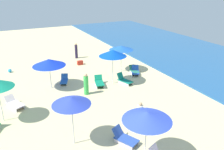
{
  "coord_description": "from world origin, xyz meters",
  "views": [
    {
      "loc": [
        13.17,
        4.62,
        7.62
      ],
      "look_at": [
        -1.62,
        11.9,
        1.06
      ],
      "focal_mm": 37.44,
      "sensor_mm": 36.0,
      "label": 1
    }
  ],
  "objects_px": {
    "umbrella_2": "(71,101)",
    "lounge_chair_5_1": "(134,71)",
    "umbrella_1": "(147,116)",
    "beachgoer_2": "(76,51)",
    "beach_ball_0": "(10,71)",
    "lounge_chair_5_0": "(135,71)",
    "lounge_chair_6_0": "(124,80)",
    "lounge_chair_3_1": "(14,104)",
    "umbrella_5": "(121,48)",
    "umbrella_6": "(113,53)",
    "beachgoer_1": "(86,85)",
    "beachgoer_0": "(140,116)",
    "lounge_chair_1_0": "(124,138)",
    "lounge_chair_6_1": "(99,82)",
    "cooler_box_1": "(80,63)",
    "umbrella_4": "(49,62)",
    "lounge_chair_4_0": "(64,80)"
  },
  "relations": [
    {
      "from": "umbrella_2",
      "to": "lounge_chair_5_1",
      "type": "bearing_deg",
      "value": 132.15
    },
    {
      "from": "umbrella_1",
      "to": "lounge_chair_5_1",
      "type": "xyz_separation_m",
      "value": [
        -9.69,
        5.31,
        -2.11
      ]
    },
    {
      "from": "beachgoer_2",
      "to": "beach_ball_0",
      "type": "bearing_deg",
      "value": 145.11
    },
    {
      "from": "lounge_chair_5_0",
      "to": "lounge_chair_6_0",
      "type": "xyz_separation_m",
      "value": [
        1.35,
        -1.86,
        0.02
      ]
    },
    {
      "from": "lounge_chair_3_1",
      "to": "beachgoer_2",
      "type": "distance_m",
      "value": 10.96
    },
    {
      "from": "lounge_chair_5_1",
      "to": "beach_ball_0",
      "type": "distance_m",
      "value": 11.26
    },
    {
      "from": "umbrella_5",
      "to": "umbrella_6",
      "type": "relative_size",
      "value": 0.86
    },
    {
      "from": "umbrella_5",
      "to": "lounge_chair_5_0",
      "type": "bearing_deg",
      "value": 32.11
    },
    {
      "from": "umbrella_1",
      "to": "umbrella_2",
      "type": "height_order",
      "value": "umbrella_2"
    },
    {
      "from": "beachgoer_1",
      "to": "beach_ball_0",
      "type": "xyz_separation_m",
      "value": [
        -7.26,
        -4.69,
        -0.59
      ]
    },
    {
      "from": "umbrella_5",
      "to": "beachgoer_1",
      "type": "relative_size",
      "value": 1.49
    },
    {
      "from": "lounge_chair_5_0",
      "to": "lounge_chair_5_1",
      "type": "height_order",
      "value": "lounge_chair_5_0"
    },
    {
      "from": "lounge_chair_3_1",
      "to": "umbrella_6",
      "type": "bearing_deg",
      "value": -19.59
    },
    {
      "from": "beachgoer_0",
      "to": "beach_ball_0",
      "type": "bearing_deg",
      "value": -120.49
    },
    {
      "from": "beachgoer_0",
      "to": "beach_ball_0",
      "type": "distance_m",
      "value": 13.9
    },
    {
      "from": "lounge_chair_1_0",
      "to": "lounge_chair_6_0",
      "type": "distance_m",
      "value": 7.5
    },
    {
      "from": "lounge_chair_6_1",
      "to": "lounge_chair_3_1",
      "type": "bearing_deg",
      "value": -159.47
    },
    {
      "from": "lounge_chair_1_0",
      "to": "umbrella_5",
      "type": "distance_m",
      "value": 10.47
    },
    {
      "from": "lounge_chair_1_0",
      "to": "lounge_chair_5_0",
      "type": "height_order",
      "value": "lounge_chair_1_0"
    },
    {
      "from": "lounge_chair_5_0",
      "to": "lounge_chair_1_0",
      "type": "bearing_deg",
      "value": -95.57
    },
    {
      "from": "lounge_chair_5_1",
      "to": "umbrella_6",
      "type": "bearing_deg",
      "value": -151.01
    },
    {
      "from": "umbrella_5",
      "to": "cooler_box_1",
      "type": "distance_m",
      "value": 4.82
    },
    {
      "from": "lounge_chair_5_1",
      "to": "beachgoer_0",
      "type": "height_order",
      "value": "beachgoer_0"
    },
    {
      "from": "lounge_chair_6_1",
      "to": "cooler_box_1",
      "type": "height_order",
      "value": "lounge_chair_6_1"
    },
    {
      "from": "umbrella_2",
      "to": "lounge_chair_5_1",
      "type": "relative_size",
      "value": 1.98
    },
    {
      "from": "umbrella_6",
      "to": "lounge_chair_5_1",
      "type": "bearing_deg",
      "value": 112.81
    },
    {
      "from": "lounge_chair_6_1",
      "to": "beachgoer_2",
      "type": "xyz_separation_m",
      "value": [
        -7.73,
        0.66,
        0.5
      ]
    },
    {
      "from": "lounge_chair_3_1",
      "to": "umbrella_6",
      "type": "relative_size",
      "value": 0.59
    },
    {
      "from": "umbrella_4",
      "to": "lounge_chair_5_1",
      "type": "xyz_separation_m",
      "value": [
        0.2,
        7.35,
        -1.83
      ]
    },
    {
      "from": "umbrella_1",
      "to": "lounge_chair_6_0",
      "type": "relative_size",
      "value": 1.77
    },
    {
      "from": "umbrella_5",
      "to": "lounge_chair_6_1",
      "type": "distance_m",
      "value": 4.21
    },
    {
      "from": "beachgoer_2",
      "to": "beach_ball_0",
      "type": "relative_size",
      "value": 5.01
    },
    {
      "from": "umbrella_2",
      "to": "beachgoer_0",
      "type": "relative_size",
      "value": 1.61
    },
    {
      "from": "beachgoer_1",
      "to": "beachgoer_2",
      "type": "height_order",
      "value": "beachgoer_2"
    },
    {
      "from": "umbrella_5",
      "to": "lounge_chair_6_0",
      "type": "relative_size",
      "value": 1.65
    },
    {
      "from": "lounge_chair_3_1",
      "to": "cooler_box_1",
      "type": "height_order",
      "value": "lounge_chair_3_1"
    },
    {
      "from": "beach_ball_0",
      "to": "lounge_chair_6_1",
      "type": "bearing_deg",
      "value": 44.25
    },
    {
      "from": "lounge_chair_6_0",
      "to": "lounge_chair_3_1",
      "type": "bearing_deg",
      "value": 162.72
    },
    {
      "from": "beachgoer_0",
      "to": "umbrella_2",
      "type": "bearing_deg",
      "value": -60.23
    },
    {
      "from": "lounge_chair_3_1",
      "to": "beachgoer_1",
      "type": "xyz_separation_m",
      "value": [
        0.27,
        4.9,
        0.49
      ]
    },
    {
      "from": "lounge_chair_6_0",
      "to": "umbrella_4",
      "type": "bearing_deg",
      "value": 143.42
    },
    {
      "from": "umbrella_4",
      "to": "beachgoer_2",
      "type": "height_order",
      "value": "umbrella_4"
    },
    {
      "from": "lounge_chair_5_0",
      "to": "beachgoer_2",
      "type": "relative_size",
      "value": 0.91
    },
    {
      "from": "umbrella_6",
      "to": "beachgoer_1",
      "type": "bearing_deg",
      "value": -70.49
    },
    {
      "from": "umbrella_4",
      "to": "cooler_box_1",
      "type": "relative_size",
      "value": 4.49
    },
    {
      "from": "lounge_chair_6_0",
      "to": "cooler_box_1",
      "type": "height_order",
      "value": "lounge_chair_6_0"
    },
    {
      "from": "umbrella_5",
      "to": "beachgoer_2",
      "type": "height_order",
      "value": "umbrella_5"
    },
    {
      "from": "lounge_chair_4_0",
      "to": "lounge_chair_5_0",
      "type": "xyz_separation_m",
      "value": [
        0.83,
        6.22,
        0.02
      ]
    },
    {
      "from": "lounge_chair_5_1",
      "to": "beachgoer_1",
      "type": "relative_size",
      "value": 0.82
    },
    {
      "from": "umbrella_5",
      "to": "beach_ball_0",
      "type": "bearing_deg",
      "value": -114.38
    }
  ]
}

